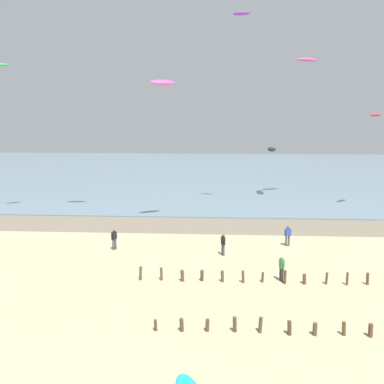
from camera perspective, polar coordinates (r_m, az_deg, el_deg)
name	(u,v)px	position (r m, az deg, el deg)	size (l,w,h in m)	color
wet_sand_strip	(175,225)	(39.18, -2.47, -4.73)	(120.00, 5.82, 0.01)	#7A6D59
sea	(194,171)	(76.28, 0.33, 2.98)	(160.00, 70.00, 0.10)	slate
groyne_mid	(382,330)	(22.41, 25.44, -17.31)	(22.53, 0.35, 0.81)	brown
groyne_far	(322,278)	(27.20, 17.96, -11.58)	(22.56, 0.37, 0.91)	#4E4830
person_nearest_camera	(223,244)	(30.82, 4.44, -7.35)	(0.34, 0.53, 1.71)	#4C4C56
person_mid_beach	(114,239)	(32.57, -11.01, -6.51)	(0.39, 0.48, 1.71)	#4C4C56
person_left_flank	(288,235)	(33.79, 13.46, -5.97)	(0.57, 0.26, 1.71)	#4C4C56
person_far_down_beach	(282,268)	(26.79, 12.63, -10.45)	(0.32, 0.55, 1.71)	#383842
kite_aloft_0	(272,149)	(52.85, 11.26, 5.98)	(3.15, 1.01, 0.50)	black
kite_aloft_2	(163,82)	(37.94, -4.16, 15.29)	(2.43, 0.78, 0.39)	#E54C99
kite_aloft_4	(376,115)	(48.84, 24.67, 9.92)	(2.05, 0.66, 0.33)	red
kite_aloft_5	(307,60)	(52.30, 16.03, 17.62)	(2.76, 0.88, 0.44)	#E54C99
kite_aloft_6	(242,14)	(46.52, 7.06, 23.88)	(1.84, 0.59, 0.29)	purple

